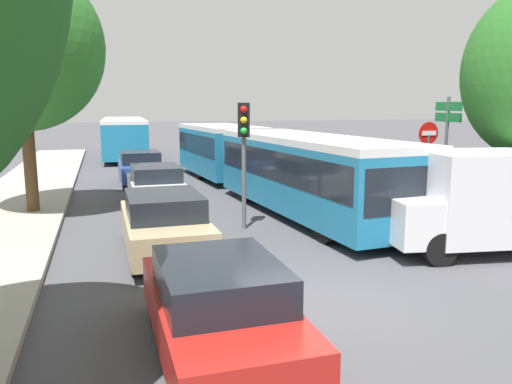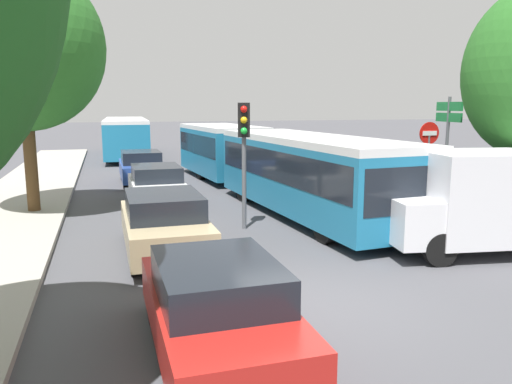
# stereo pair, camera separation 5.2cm
# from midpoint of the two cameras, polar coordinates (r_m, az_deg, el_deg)

# --- Properties ---
(ground_plane) EXTENTS (200.00, 200.00, 0.00)m
(ground_plane) POSITION_cam_midpoint_polar(r_m,az_deg,el_deg) (8.71, 7.27, -12.67)
(ground_plane) COLOR #47474C
(kerb_strip_left) EXTENTS (3.20, 36.70, 0.14)m
(kerb_strip_left) POSITION_cam_midpoint_polar(r_m,az_deg,el_deg) (21.11, -24.64, 0.07)
(kerb_strip_left) COLOR #9E998E
(kerb_strip_left) RESTS_ON ground
(articulated_bus) EXTENTS (3.76, 16.52, 2.43)m
(articulated_bus) POSITION_cam_midpoint_polar(r_m,az_deg,el_deg) (18.35, 0.80, 3.84)
(articulated_bus) COLOR teal
(articulated_bus) RESTS_ON ground
(city_bus_rear) EXTENTS (2.97, 11.65, 2.49)m
(city_bus_rear) POSITION_cam_midpoint_polar(r_m,az_deg,el_deg) (34.09, -14.86, 6.34)
(city_bus_rear) COLOR teal
(city_bus_rear) RESTS_ON ground
(queued_car_red) EXTENTS (1.65, 3.88, 1.35)m
(queued_car_red) POSITION_cam_midpoint_polar(r_m,az_deg,el_deg) (6.80, -4.52, -13.04)
(queued_car_red) COLOR #B21E19
(queued_car_red) RESTS_ON ground
(queued_car_tan) EXTENTS (1.73, 4.05, 1.41)m
(queued_car_tan) POSITION_cam_midpoint_polar(r_m,az_deg,el_deg) (11.42, -10.58, -3.54)
(queued_car_tan) COLOR tan
(queued_car_tan) RESTS_ON ground
(queued_car_white) EXTENTS (1.67, 3.92, 1.36)m
(queued_car_white) POSITION_cam_midpoint_polar(r_m,az_deg,el_deg) (17.03, -11.46, 0.75)
(queued_car_white) COLOR white
(queued_car_white) RESTS_ON ground
(queued_car_blue) EXTENTS (1.73, 4.06, 1.41)m
(queued_car_blue) POSITION_cam_midpoint_polar(r_m,az_deg,el_deg) (22.06, -13.16, 2.79)
(queued_car_blue) COLOR #284799
(queued_car_blue) RESTS_ON ground
(white_van) EXTENTS (5.24, 2.68, 2.31)m
(white_van) POSITION_cam_midpoint_polar(r_m,az_deg,el_deg) (12.66, 25.99, -0.63)
(white_van) COLOR silver
(white_van) RESTS_ON ground
(traffic_light) EXTENTS (0.37, 0.39, 3.40)m
(traffic_light) POSITION_cam_midpoint_polar(r_m,az_deg,el_deg) (13.31, -1.52, 6.29)
(traffic_light) COLOR #56595E
(traffic_light) RESTS_ON ground
(no_entry_sign) EXTENTS (0.70, 0.08, 2.82)m
(no_entry_sign) POSITION_cam_midpoint_polar(r_m,az_deg,el_deg) (16.72, 18.92, 4.35)
(no_entry_sign) COLOR #56595E
(no_entry_sign) RESTS_ON ground
(direction_sign_post) EXTENTS (0.21, 1.40, 3.60)m
(direction_sign_post) POSITION_cam_midpoint_polar(r_m,az_deg,el_deg) (17.00, 20.90, 6.60)
(direction_sign_post) COLOR #56595E
(direction_sign_post) RESTS_ON ground
(tree_left_mid) EXTENTS (4.76, 4.76, 7.49)m
(tree_left_mid) POSITION_cam_midpoint_polar(r_m,az_deg,el_deg) (16.53, -25.05, 14.40)
(tree_left_mid) COLOR #51381E
(tree_left_mid) RESTS_ON ground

